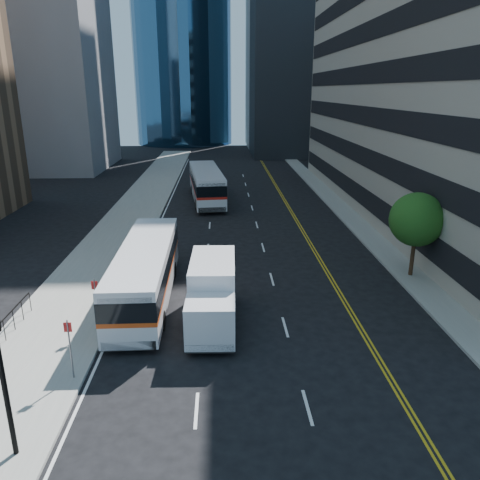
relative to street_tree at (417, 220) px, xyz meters
The scene contains 9 objects.
ground 12.58m from the street_tree, 138.37° to the right, with size 160.00×160.00×0.00m, color black.
sidewalk_west 26.11m from the street_tree, 138.92° to the left, with size 5.00×90.00×0.15m, color gray.
sidewalk_east 17.37m from the street_tree, 90.00° to the left, with size 2.00×90.00×0.15m, color gray.
midrise_west 59.14m from the street_tree, 130.06° to the left, with size 18.00×18.00×35.00m, color gray.
street_tree is the anchor object (origin of this frame).
lamp_post 22.82m from the street_tree, 142.13° to the right, with size 0.28×0.28×4.56m.
bus_front 15.93m from the street_tree, behind, with size 2.68×11.73×3.02m.
bus_rear 25.02m from the street_tree, 121.40° to the left, with size 4.11×12.81×3.25m.
box_truck 13.34m from the street_tree, 155.57° to the right, with size 2.32×6.35×3.02m.
Camera 1 is at (-2.53, -18.10, 10.92)m, focal length 35.00 mm.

